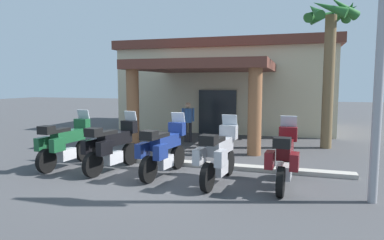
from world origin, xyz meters
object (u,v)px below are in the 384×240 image
(motorcycle_black, at_px, (112,146))
(motel_building, at_px, (229,85))
(motorcycle_maroon, at_px, (285,158))
(palm_tree_near_portico, at_px, (330,41))
(motorcycle_green, at_px, (65,143))
(motorcycle_blue, at_px, (163,149))
(pedestrian, at_px, (188,119))
(motorcycle_silver, at_px, (219,155))

(motorcycle_black, bearing_deg, motel_building, 3.39)
(motel_building, height_order, motorcycle_maroon, motel_building)
(motorcycle_black, distance_m, palm_tree_near_portico, 8.62)
(motorcycle_green, bearing_deg, palm_tree_near_portico, -51.04)
(motorcycle_green, xyz_separation_m, motorcycle_blue, (3.08, -0.02, 0.00))
(motorcycle_blue, distance_m, motorcycle_maroon, 3.08)
(motorcycle_blue, height_order, pedestrian, pedestrian)
(motel_building, bearing_deg, motorcycle_blue, -88.44)
(motorcycle_silver, bearing_deg, motel_building, 16.06)
(motorcycle_maroon, bearing_deg, pedestrian, 41.04)
(motorcycle_blue, relative_size, pedestrian, 1.35)
(motorcycle_black, height_order, motorcycle_maroon, same)
(motorcycle_blue, xyz_separation_m, motorcycle_silver, (1.54, -0.23, 0.00))
(motorcycle_maroon, distance_m, pedestrian, 6.59)
(motorcycle_blue, height_order, motorcycle_silver, same)
(motel_building, distance_m, motorcycle_green, 11.00)
(motorcycle_green, bearing_deg, motorcycle_silver, -90.10)
(motorcycle_maroon, relative_size, pedestrian, 1.35)
(motorcycle_blue, distance_m, pedestrian, 5.18)
(motorcycle_blue, relative_size, palm_tree_near_portico, 0.40)
(motorcycle_green, relative_size, motorcycle_black, 1.01)
(motel_building, bearing_deg, pedestrian, -96.85)
(motorcycle_maroon, bearing_deg, motorcycle_blue, 90.99)
(motel_building, xyz_separation_m, motorcycle_black, (-1.17, -10.54, -1.62))
(pedestrian, relative_size, palm_tree_near_portico, 0.30)
(motel_building, height_order, motorcycle_silver, motel_building)
(motorcycle_green, xyz_separation_m, pedestrian, (2.09, 5.06, 0.25))
(motorcycle_green, distance_m, palm_tree_near_portico, 9.74)
(motorcycle_green, relative_size, motorcycle_silver, 1.00)
(motorcycle_silver, distance_m, palm_tree_near_portico, 7.09)
(motel_building, distance_m, motorcycle_black, 10.73)
(motorcycle_blue, height_order, motorcycle_maroon, same)
(motorcycle_maroon, distance_m, palm_tree_near_portico, 6.52)
(motel_building, height_order, motorcycle_blue, motel_building)
(motel_building, bearing_deg, motorcycle_silver, -80.41)
(palm_tree_near_portico, bearing_deg, pedestrian, -176.51)
(motorcycle_maroon, bearing_deg, motorcycle_black, 91.42)
(motorcycle_blue, bearing_deg, motorcycle_silver, -91.29)
(motorcycle_green, bearing_deg, pedestrian, -19.43)
(motorcycle_blue, xyz_separation_m, pedestrian, (-0.98, 5.08, 0.25))
(motorcycle_green, bearing_deg, motorcycle_blue, -87.34)
(motorcycle_blue, bearing_deg, motorcycle_maroon, -84.61)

